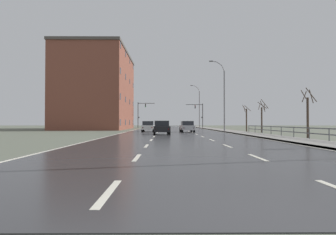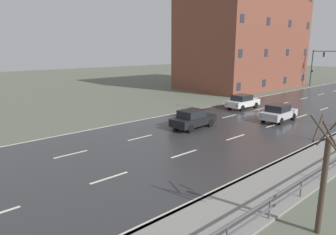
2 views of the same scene
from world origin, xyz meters
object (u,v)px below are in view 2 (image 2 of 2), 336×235
object	(u,v)px
traffic_signal_left	(316,63)
car_mid_centre	(193,119)
brick_building	(244,40)
car_far_right	(279,113)
car_near_right	(243,101)

from	to	relation	value
traffic_signal_left	car_mid_centre	distance (m)	36.99
car_mid_centre	brick_building	xyz separation A→B (m)	(-13.60, 26.31, 7.15)
car_far_right	car_near_right	distance (m)	6.12
traffic_signal_left	car_near_right	bearing A→B (deg)	-82.57
traffic_signal_left	brick_building	distance (m)	13.51
traffic_signal_left	brick_building	world-z (taller)	brick_building
car_mid_centre	brick_building	size ratio (longest dim) A/B	0.19
car_near_right	brick_building	world-z (taller)	brick_building
car_mid_centre	brick_building	distance (m)	30.47
traffic_signal_left	car_far_right	size ratio (longest dim) A/B	1.50
traffic_signal_left	car_near_right	xyz separation A→B (m)	(3.43, -26.33, -3.24)
brick_building	car_far_right	bearing A→B (deg)	-47.57
car_near_right	brick_building	size ratio (longest dim) A/B	0.19
car_near_right	brick_building	distance (m)	21.11
car_mid_centre	brick_building	bearing A→B (deg)	114.31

